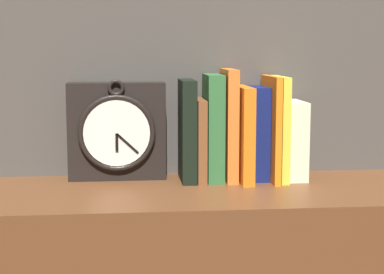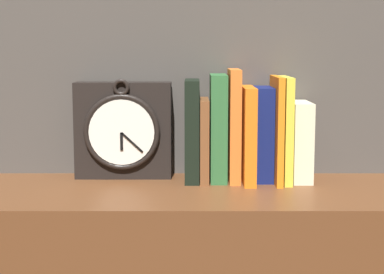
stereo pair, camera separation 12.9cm
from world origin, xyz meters
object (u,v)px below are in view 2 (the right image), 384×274
at_px(clock, 123,130).
at_px(book_slot5_navy, 263,134).
at_px(book_slot7_yellow, 285,129).
at_px(book_slot8_cream, 300,141).
at_px(book_slot1_brown, 204,140).
at_px(book_slot0_black, 193,130).
at_px(book_slot4_orange, 248,134).
at_px(book_slot2_green, 218,128).
at_px(book_slot3_orange, 234,125).
at_px(book_slot6_orange, 276,129).

distance_m(clock, book_slot5_navy, 0.31).
relative_size(book_slot7_yellow, book_slot8_cream, 1.32).
height_order(book_slot1_brown, book_slot5_navy, book_slot5_navy).
bearing_deg(book_slot0_black, book_slot4_orange, -6.69).
relative_size(book_slot2_green, book_slot3_orange, 0.95).
xyz_separation_m(clock, book_slot5_navy, (0.31, -0.02, -0.00)).
xyz_separation_m(book_slot1_brown, book_slot8_cream, (0.21, 0.00, -0.00)).
xyz_separation_m(book_slot5_navy, book_slot8_cream, (0.08, -0.01, -0.02)).
height_order(clock, book_slot5_navy, clock).
bearing_deg(book_slot0_black, book_slot6_orange, -4.29).
height_order(clock, book_slot1_brown, clock).
relative_size(book_slot0_black, book_slot4_orange, 1.07).
bearing_deg(book_slot4_orange, book_slot6_orange, 0.43).
height_order(clock, book_slot0_black, clock).
bearing_deg(book_slot8_cream, book_slot2_green, 179.55).
bearing_deg(book_slot2_green, book_slot6_orange, -7.16).
relative_size(book_slot0_black, book_slot2_green, 0.95).
distance_m(book_slot1_brown, book_slot3_orange, 0.07).
xyz_separation_m(clock, book_slot3_orange, (0.24, -0.03, 0.01)).
bearing_deg(book_slot6_orange, book_slot8_cream, 14.95).
relative_size(book_slot0_black, book_slot7_yellow, 0.97).
distance_m(book_slot5_navy, book_slot7_yellow, 0.05).
bearing_deg(book_slot2_green, clock, 173.30).
distance_m(book_slot3_orange, book_slot4_orange, 0.04).
height_order(book_slot5_navy, book_slot7_yellow, book_slot7_yellow).
bearing_deg(book_slot3_orange, book_slot8_cream, 0.65).
distance_m(book_slot2_green, book_slot4_orange, 0.07).
distance_m(book_slot1_brown, book_slot2_green, 0.04).
relative_size(book_slot2_green, book_slot8_cream, 1.35).
bearing_deg(book_slot2_green, book_slot8_cream, -0.45).
relative_size(book_slot2_green, book_slot4_orange, 1.12).
xyz_separation_m(book_slot3_orange, book_slot5_navy, (0.06, 0.01, -0.02)).
xyz_separation_m(book_slot3_orange, book_slot4_orange, (0.03, -0.01, -0.02)).
bearing_deg(book_slot8_cream, book_slot7_yellow, -165.39).
xyz_separation_m(book_slot0_black, book_slot2_green, (0.06, 0.00, 0.01)).
xyz_separation_m(clock, book_slot4_orange, (0.27, -0.04, -0.00)).
relative_size(book_slot4_orange, book_slot7_yellow, 0.91).
bearing_deg(book_slot0_black, book_slot5_navy, 2.25).
xyz_separation_m(book_slot3_orange, book_slot8_cream, (0.14, 0.00, -0.04)).
height_order(book_slot1_brown, book_slot7_yellow, book_slot7_yellow).
bearing_deg(book_slot1_brown, clock, 170.75).
height_order(clock, book_slot4_orange, clock).
relative_size(book_slot4_orange, book_slot5_navy, 1.01).
bearing_deg(book_slot8_cream, clock, 176.16).
xyz_separation_m(book_slot1_brown, book_slot2_green, (0.03, 0.00, 0.03)).
bearing_deg(book_slot3_orange, book_slot6_orange, -7.94).
relative_size(book_slot2_green, book_slot7_yellow, 1.02).
height_order(clock, book_slot8_cream, clock).
bearing_deg(book_slot2_green, book_slot1_brown, -171.65).
bearing_deg(book_slot8_cream, book_slot1_brown, -179.15).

